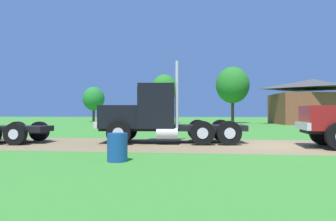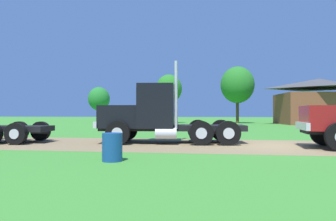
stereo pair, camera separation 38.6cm
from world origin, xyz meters
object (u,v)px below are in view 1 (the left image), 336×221
object	(u,v)px
visitor_far_side	(109,123)
shed_building	(313,102)
truck_foreground_white	(154,116)
steel_barrel	(117,147)

from	to	relation	value
visitor_far_side	shed_building	size ratio (longest dim) A/B	0.14
truck_foreground_white	shed_building	distance (m)	32.83
visitor_far_side	steel_barrel	size ratio (longest dim) A/B	1.76
truck_foreground_white	steel_barrel	world-z (taller)	truck_foreground_white
steel_barrel	shed_building	size ratio (longest dim) A/B	0.08
steel_barrel	truck_foreground_white	bearing A→B (deg)	87.99
steel_barrel	shed_building	distance (m)	38.07
steel_barrel	shed_building	xyz separation A→B (m)	(17.73, 33.59, 2.54)
truck_foreground_white	shed_building	world-z (taller)	shed_building
truck_foreground_white	visitor_far_side	xyz separation A→B (m)	(-4.01, 5.09, -0.55)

